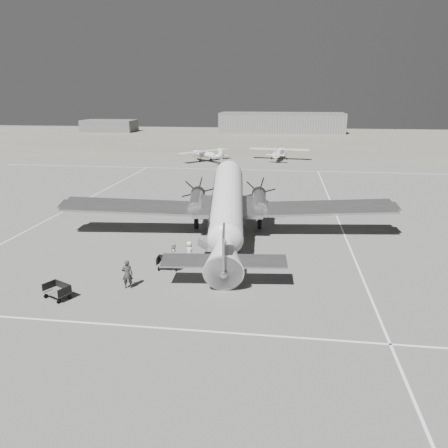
# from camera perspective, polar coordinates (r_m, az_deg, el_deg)

# --- Properties ---
(ground) EXTENTS (260.00, 260.00, 0.00)m
(ground) POSITION_cam_1_polar(r_m,az_deg,el_deg) (37.66, -2.02, -2.85)
(ground) COLOR #626260
(ground) RESTS_ON ground
(taxi_line_near) EXTENTS (60.00, 0.15, 0.01)m
(taxi_line_near) POSITION_cam_1_polar(r_m,az_deg,el_deg) (25.18, -7.53, -13.36)
(taxi_line_near) COLOR silver
(taxi_line_near) RESTS_ON ground
(taxi_line_right) EXTENTS (0.15, 80.00, 0.01)m
(taxi_line_right) POSITION_cam_1_polar(r_m,az_deg,el_deg) (37.63, 16.34, -3.55)
(taxi_line_right) COLOR silver
(taxi_line_right) RESTS_ON ground
(taxi_line_left) EXTENTS (0.15, 60.00, 0.01)m
(taxi_line_left) POSITION_cam_1_polar(r_m,az_deg,el_deg) (52.55, -19.82, 1.79)
(taxi_line_left) COLOR silver
(taxi_line_left) RESTS_ON ground
(taxi_line_horizon) EXTENTS (90.00, 0.15, 0.01)m
(taxi_line_horizon) POSITION_cam_1_polar(r_m,az_deg,el_deg) (76.27, 3.08, 7.09)
(taxi_line_horizon) COLOR silver
(taxi_line_horizon) RESTS_ON ground
(grass_infield) EXTENTS (260.00, 90.00, 0.01)m
(grass_infield) POSITION_cam_1_polar(r_m,az_deg,el_deg) (130.74, 5.13, 10.99)
(grass_infield) COLOR #696659
(grass_infield) RESTS_ON ground
(hangar_main) EXTENTS (42.00, 14.00, 6.60)m
(hangar_main) POSITION_cam_1_polar(r_m,az_deg,el_deg) (155.27, 7.52, 13.01)
(hangar_main) COLOR slate
(hangar_main) RESTS_ON ground
(shed_secondary) EXTENTS (18.00, 10.00, 4.00)m
(shed_secondary) POSITION_cam_1_polar(r_m,az_deg,el_deg) (162.30, -14.73, 12.30)
(shed_secondary) COLOR #555555
(shed_secondary) RESTS_ON ground
(dc3_airliner) EXTENTS (33.16, 24.71, 5.91)m
(dc3_airliner) POSITION_cam_1_polar(r_m,az_deg,el_deg) (37.88, 0.41, 1.95)
(dc3_airliner) COLOR #BCBCBF
(dc3_airliner) RESTS_ON ground
(light_plane_left) EXTENTS (14.38, 14.56, 2.35)m
(light_plane_left) POSITION_cam_1_polar(r_m,az_deg,el_deg) (85.56, -2.33, 8.92)
(light_plane_left) COLOR silver
(light_plane_left) RESTS_ON ground
(light_plane_right) EXTENTS (13.03, 11.06, 2.48)m
(light_plane_right) POSITION_cam_1_polar(r_m,az_deg,el_deg) (88.64, 7.18, 9.12)
(light_plane_right) COLOR silver
(light_plane_right) RESTS_ON ground
(baggage_cart_near) EXTENTS (1.76, 1.29, 0.96)m
(baggage_cart_near) POSITION_cam_1_polar(r_m,az_deg,el_deg) (32.85, -7.33, -5.07)
(baggage_cart_near) COLOR #555555
(baggage_cart_near) RESTS_ON ground
(baggage_cart_far) EXTENTS (2.10, 1.87, 0.98)m
(baggage_cart_far) POSITION_cam_1_polar(r_m,az_deg,el_deg) (29.98, -20.96, -8.24)
(baggage_cart_far) COLOR #555555
(baggage_cart_far) RESTS_ON ground
(ground_crew) EXTENTS (0.82, 0.63, 2.00)m
(ground_crew) POSITION_cam_1_polar(r_m,az_deg,el_deg) (30.01, -12.51, -6.41)
(ground_crew) COLOR #2C2C2C
(ground_crew) RESTS_ON ground
(ramp_agent) EXTENTS (0.64, 0.80, 1.56)m
(ramp_agent) POSITION_cam_1_polar(r_m,az_deg,el_deg) (33.94, -6.50, -3.76)
(ramp_agent) COLOR #ACACAA
(ramp_agent) RESTS_ON ground
(passenger) EXTENTS (0.81, 0.95, 1.65)m
(passenger) POSITION_cam_1_polar(r_m,az_deg,el_deg) (34.03, -4.55, -3.58)
(passenger) COLOR silver
(passenger) RESTS_ON ground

